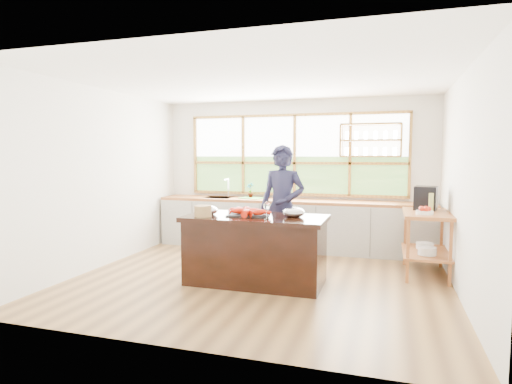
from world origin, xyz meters
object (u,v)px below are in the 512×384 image
at_px(espresso_machine, 426,198).
at_px(wicker_basket, 203,211).
at_px(cook, 282,208).
at_px(island, 256,249).

xyz_separation_m(espresso_machine, wicker_basket, (-2.83, -1.60, -0.10)).
bearing_deg(espresso_machine, cook, -151.96).
bearing_deg(island, cook, 75.72).
height_order(cook, espresso_machine, cook).
height_order(island, espresso_machine, espresso_machine).
relative_size(island, cook, 1.00).
height_order(island, wicker_basket, wicker_basket).
bearing_deg(wicker_basket, island, 20.51).
xyz_separation_m(cook, espresso_machine, (2.00, 0.63, 0.15)).
xyz_separation_m(island, cook, (0.19, 0.73, 0.47)).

